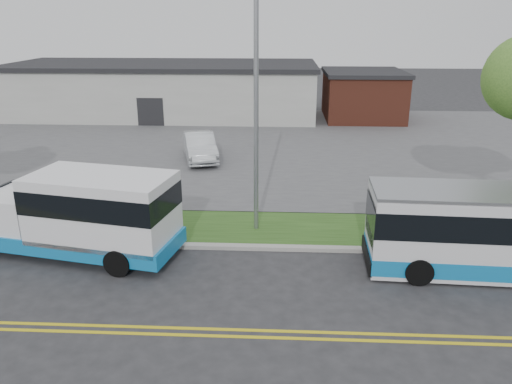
# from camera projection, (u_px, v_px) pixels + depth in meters

# --- Properties ---
(ground) EXTENTS (140.00, 140.00, 0.00)m
(ground) POSITION_uv_depth(u_px,v_px,m) (165.00, 261.00, 17.12)
(ground) COLOR #28282B
(ground) RESTS_ON ground
(lane_line_north) EXTENTS (70.00, 0.12, 0.01)m
(lane_line_north) POSITION_uv_depth(u_px,v_px,m) (133.00, 327.00, 13.49)
(lane_line_north) COLOR gold
(lane_line_north) RESTS_ON ground
(lane_line_south) EXTENTS (70.00, 0.12, 0.01)m
(lane_line_south) POSITION_uv_depth(u_px,v_px,m) (130.00, 333.00, 13.21)
(lane_line_south) COLOR gold
(lane_line_south) RESTS_ON ground
(curb) EXTENTS (80.00, 0.30, 0.15)m
(curb) POSITION_uv_depth(u_px,v_px,m) (172.00, 245.00, 18.13)
(curb) COLOR #9E9B93
(curb) RESTS_ON ground
(verge) EXTENTS (80.00, 3.30, 0.10)m
(verge) POSITION_uv_depth(u_px,v_px,m) (181.00, 227.00, 19.84)
(verge) COLOR #264517
(verge) RESTS_ON ground
(parking_lot) EXTENTS (80.00, 25.00, 0.10)m
(parking_lot) POSITION_uv_depth(u_px,v_px,m) (222.00, 143.00, 33.13)
(parking_lot) COLOR #4C4C4F
(parking_lot) RESTS_ON ground
(commercial_building) EXTENTS (25.40, 10.40, 4.35)m
(commercial_building) POSITION_uv_depth(u_px,v_px,m) (164.00, 89.00, 42.13)
(commercial_building) COLOR #9E9E99
(commercial_building) RESTS_ON ground
(brick_wing) EXTENTS (6.30, 7.30, 3.90)m
(brick_wing) POSITION_uv_depth(u_px,v_px,m) (363.00, 95.00, 40.47)
(brick_wing) COLOR brown
(brick_wing) RESTS_ON ground
(streetlight_near) EXTENTS (0.35, 1.53, 9.50)m
(streetlight_near) POSITION_uv_depth(u_px,v_px,m) (256.00, 97.00, 17.82)
(streetlight_near) COLOR gray
(streetlight_near) RESTS_ON verge
(shuttle_bus) EXTENTS (8.04, 3.91, 2.97)m
(shuttle_bus) POSITION_uv_depth(u_px,v_px,m) (83.00, 212.00, 17.16)
(shuttle_bus) COLOR #106FAF
(shuttle_bus) RESTS_ON ground
(pedestrian) EXTENTS (0.77, 0.64, 1.82)m
(pedestrian) POSITION_uv_depth(u_px,v_px,m) (96.00, 212.00, 18.72)
(pedestrian) COLOR black
(pedestrian) RESTS_ON verge
(parked_car_a) EXTENTS (2.81, 4.98, 1.55)m
(parked_car_a) POSITION_uv_depth(u_px,v_px,m) (200.00, 146.00, 28.75)
(parked_car_a) COLOR silver
(parked_car_a) RESTS_ON parking_lot
(grocery_bag_left) EXTENTS (0.32, 0.32, 0.32)m
(grocery_bag_left) POSITION_uv_depth(u_px,v_px,m) (88.00, 233.00, 18.75)
(grocery_bag_left) COLOR white
(grocery_bag_left) RESTS_ON verge
(grocery_bag_right) EXTENTS (0.32, 0.32, 0.32)m
(grocery_bag_right) POSITION_uv_depth(u_px,v_px,m) (108.00, 228.00, 19.19)
(grocery_bag_right) COLOR white
(grocery_bag_right) RESTS_ON verge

